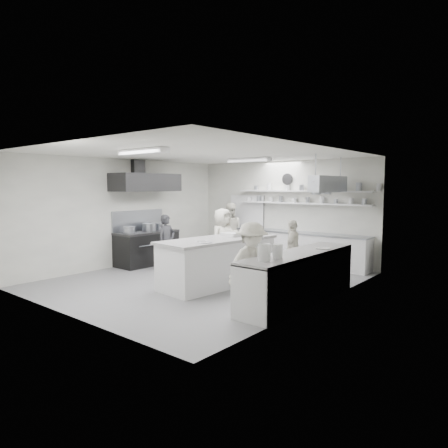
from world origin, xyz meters
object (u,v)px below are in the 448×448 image
Objects in this scene: stove at (147,249)px; cook_back at (229,231)px; cook_stove at (167,242)px; back_counter at (285,247)px; right_counter at (298,278)px; prep_island at (218,263)px.

cook_back is at bearing 63.40° from stove.
cook_stove reaches higher than stove.
right_counter is at bearing -55.35° from back_counter.
prep_island is (-2.10, 0.05, 0.04)m from right_counter.
cook_stove is (-1.98, -2.87, 0.28)m from back_counter.
cook_back reaches higher than stove.
back_counter reaches higher than stove.
cook_back is (1.17, 2.33, 0.41)m from stove.
cook_back reaches higher than prep_island.
back_counter is 1.80× the size of prep_island.
cook_back is at bearing -164.94° from back_counter.
prep_island is 2.30m from cook_stove.
cook_stove is at bearing 173.03° from right_counter.
stove is at bearing 25.01° from cook_back.
right_counter reaches higher than stove.
back_counter is at bearing 124.65° from right_counter.
cook_stove reaches higher than prep_island.
stove is 3.20m from prep_island.
right_counter is 4.37m from cook_stove.
stove is 0.65× the size of prep_island.
cook_back is (0.25, 2.40, 0.12)m from cook_stove.
cook_back is at bearing 144.29° from right_counter.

